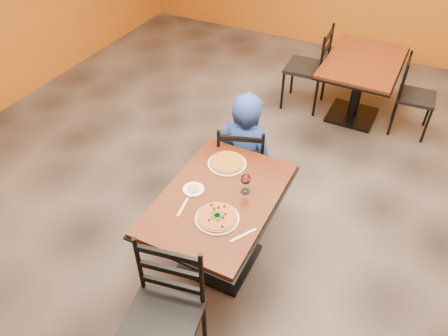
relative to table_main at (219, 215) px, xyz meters
The scene contains 17 objects.
floor 0.75m from the table_main, 90.00° to the left, with size 7.00×8.00×0.01m, color black.
table_main is the anchor object (origin of this frame).
table_second 2.71m from the table_main, 80.17° to the left, with size 0.84×1.23×0.75m.
chair_main_near 0.94m from the table_main, 85.54° to the right, with size 0.45×0.45×1.01m, color black, non-canonical shape.
chair_main_far 0.80m from the table_main, 102.00° to the left, with size 0.41×0.41×0.91m, color black, non-canonical shape.
chair_second_left 2.68m from the table_main, 93.94° to the left, with size 0.46×0.46×1.01m, color black, non-canonical shape.
chair_second_right 2.89m from the table_main, 67.44° to the left, with size 0.40×0.40×0.89m, color black, non-canonical shape.
diner 0.89m from the table_main, 100.94° to the left, with size 0.57×0.38×1.12m, color navy.
plate_main 0.30m from the table_main, 66.16° to the right, with size 0.31×0.31×0.01m, color white.
pizza_main 0.31m from the table_main, 66.16° to the right, with size 0.28×0.28×0.02m, color maroon.
plate_far 0.42m from the table_main, 107.14° to the left, with size 0.31×0.31×0.01m, color white.
pizza_far 0.43m from the table_main, 107.14° to the left, with size 0.28×0.28×0.02m, color #B28922.
side_plate 0.28m from the table_main, behind, with size 0.16×0.16×0.01m, color white.
dip 0.29m from the table_main, behind, with size 0.09×0.09×0.01m, color tan.
wine_glass 0.35m from the table_main, 41.56° to the left, with size 0.08×0.08×0.18m, color white, non-canonical shape.
fork 0.34m from the table_main, 130.57° to the right, with size 0.01×0.19×0.00m, color silver.
knife 0.45m from the table_main, 39.32° to the right, with size 0.01×0.21×0.00m, color silver.
Camera 1 is at (1.04, -2.51, 2.96)m, focal length 34.50 mm.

